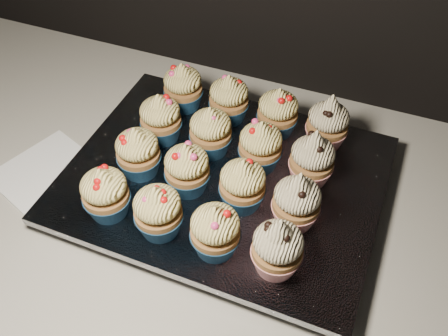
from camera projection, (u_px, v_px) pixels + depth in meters
cabinet at (143, 309)px, 1.12m from camera, size 2.40×0.60×0.86m
worktop at (109, 176)px, 0.79m from camera, size 2.44×0.64×0.04m
napkin at (49, 174)px, 0.76m from camera, size 0.18×0.18×0.00m
baking_tray at (224, 186)px, 0.74m from camera, size 0.41×0.32×0.02m
foil_lining at (224, 178)px, 0.72m from camera, size 0.45×0.35×0.01m
cupcake_0 at (105, 193)px, 0.65m from camera, size 0.06×0.06×0.08m
cupcake_1 at (158, 211)px, 0.63m from camera, size 0.06×0.06×0.08m
cupcake_2 at (215, 231)px, 0.61m from camera, size 0.06×0.06×0.08m
cupcake_3 at (277, 248)px, 0.59m from camera, size 0.06×0.06×0.10m
cupcake_4 at (138, 152)px, 0.70m from camera, size 0.06×0.06×0.08m
cupcake_5 at (187, 169)px, 0.68m from camera, size 0.06×0.06×0.08m
cupcake_6 at (242, 185)px, 0.66m from camera, size 0.06×0.06×0.08m
cupcake_7 at (297, 201)px, 0.63m from camera, size 0.06×0.06×0.10m
cupcake_8 at (161, 119)px, 0.75m from camera, size 0.06×0.06×0.08m
cupcake_9 at (211, 132)px, 0.73m from camera, size 0.06×0.06×0.08m
cupcake_10 at (260, 146)px, 0.71m from camera, size 0.06×0.06×0.08m
cupcake_11 at (312, 159)px, 0.69m from camera, size 0.06×0.06×0.10m
cupcake_12 at (183, 88)px, 0.80m from camera, size 0.06×0.06×0.08m
cupcake_13 at (229, 99)px, 0.78m from camera, size 0.06×0.06×0.08m
cupcake_14 at (278, 113)px, 0.75m from camera, size 0.06×0.06×0.08m
cupcake_15 at (328, 123)px, 0.74m from camera, size 0.06×0.06×0.10m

